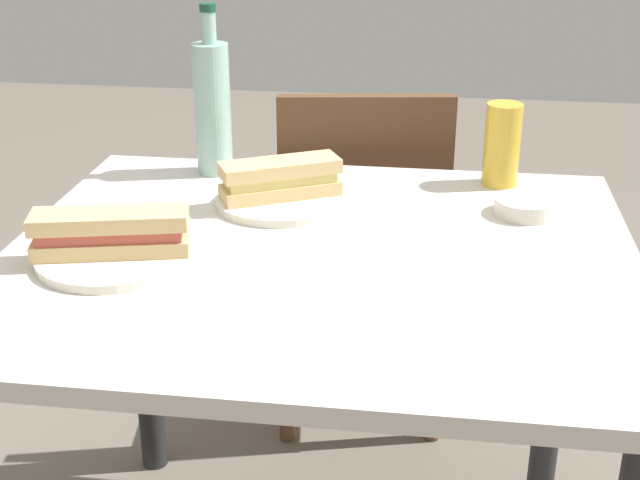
% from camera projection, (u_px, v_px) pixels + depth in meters
% --- Properties ---
extents(dining_table, '(1.02, 0.87, 0.75)m').
position_uv_depth(dining_table, '(320.00, 317.00, 1.48)').
color(dining_table, beige).
rests_on(dining_table, ground).
extents(chair_far, '(0.45, 0.45, 0.87)m').
position_uv_depth(chair_far, '(361.00, 238.00, 2.10)').
color(chair_far, brown).
rests_on(chair_far, ground).
extents(plate_near, '(0.24, 0.24, 0.01)m').
position_uv_depth(plate_near, '(281.00, 200.00, 1.62)').
color(plate_near, silver).
rests_on(plate_near, dining_table).
extents(baguette_sandwich_near, '(0.22, 0.16, 0.07)m').
position_uv_depth(baguette_sandwich_near, '(280.00, 179.00, 1.60)').
color(baguette_sandwich_near, '#DBB77A').
rests_on(baguette_sandwich_near, plate_near).
extents(knife_near, '(0.17, 0.08, 0.01)m').
position_uv_depth(knife_near, '(266.00, 186.00, 1.66)').
color(knife_near, silver).
rests_on(knife_near, plate_near).
extents(plate_far, '(0.24, 0.24, 0.01)m').
position_uv_depth(plate_far, '(113.00, 257.00, 1.39)').
color(plate_far, silver).
rests_on(plate_far, dining_table).
extents(baguette_sandwich_far, '(0.25, 0.12, 0.07)m').
position_uv_depth(baguette_sandwich_far, '(110.00, 232.00, 1.37)').
color(baguette_sandwich_far, '#DBB77A').
rests_on(baguette_sandwich_far, plate_far).
extents(knife_far, '(0.18, 0.05, 0.01)m').
position_uv_depth(knife_far, '(109.00, 237.00, 1.44)').
color(knife_far, silver).
rests_on(knife_far, plate_far).
extents(water_bottle, '(0.07, 0.07, 0.33)m').
position_uv_depth(water_bottle, '(212.00, 106.00, 1.73)').
color(water_bottle, '#99C6B7').
rests_on(water_bottle, dining_table).
extents(beer_glass, '(0.07, 0.07, 0.16)m').
position_uv_depth(beer_glass, '(502.00, 145.00, 1.69)').
color(beer_glass, gold).
rests_on(beer_glass, dining_table).
extents(olive_bowl, '(0.11, 0.11, 0.03)m').
position_uv_depth(olive_bowl, '(525.00, 207.00, 1.57)').
color(olive_bowl, silver).
rests_on(olive_bowl, dining_table).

